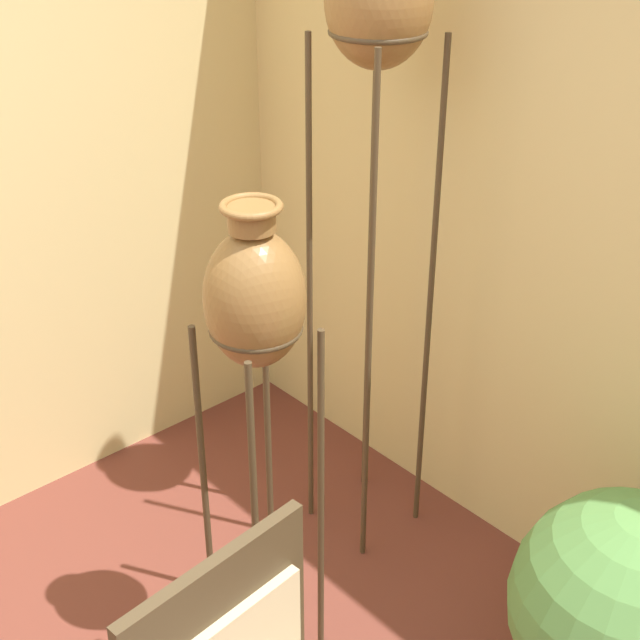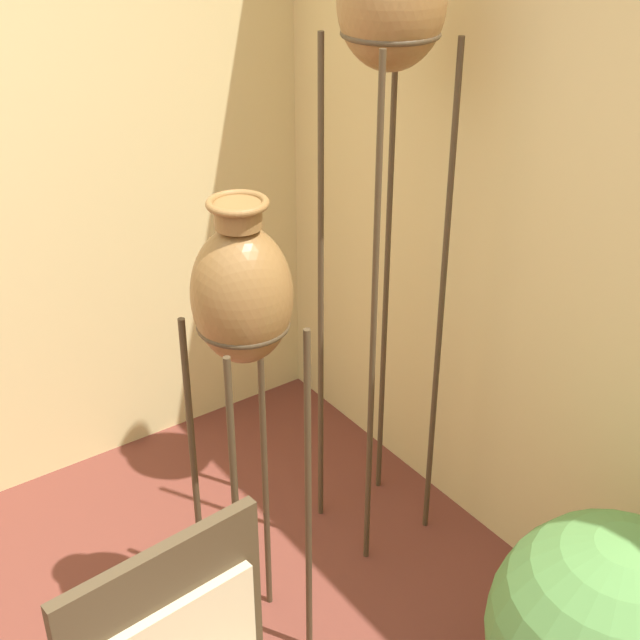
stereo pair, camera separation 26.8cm
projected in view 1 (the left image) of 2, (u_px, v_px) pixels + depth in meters
vase_stand_tall at (378, 19)px, 2.56m from camera, size 0.32×0.32×2.20m
vase_stand_medium at (255, 310)px, 2.31m from camera, size 0.27×0.27×1.54m
potted_plant at (625, 618)px, 2.42m from camera, size 0.65×0.65×0.82m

